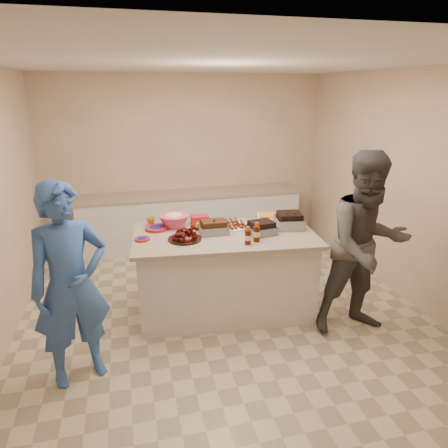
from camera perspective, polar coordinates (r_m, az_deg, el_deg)
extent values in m
cube|color=#47230F|center=(4.43, -1.49, -1.31)|extent=(0.31, 0.24, 0.09)
cube|color=black|center=(4.43, 5.34, -1.38)|extent=(0.33, 0.29, 0.09)
cube|color=gray|center=(4.67, 9.25, -0.49)|extent=(0.35, 0.35, 0.12)
cylinder|color=silver|center=(4.61, 1.33, -0.50)|extent=(0.35, 0.35, 0.05)
cube|color=orange|center=(4.88, 6.75, 0.48)|extent=(0.38, 0.32, 0.09)
cylinder|color=#411303|center=(4.12, 3.41, -2.90)|extent=(0.07, 0.07, 0.19)
cylinder|color=#411303|center=(4.21, 4.66, -2.48)|extent=(0.08, 0.08, 0.21)
cylinder|color=#F0CA02|center=(4.51, -3.73, -0.98)|extent=(0.05, 0.05, 0.12)
imported|color=silver|center=(4.59, -0.27, -0.57)|extent=(0.13, 0.05, 0.13)
cylinder|color=#A9181F|center=(4.60, -9.61, -0.79)|extent=(0.29, 0.29, 0.03)
cylinder|color=#A9181F|center=(4.31, -11.58, -2.26)|extent=(0.18, 0.18, 0.02)
imported|color=#AE7619|center=(4.76, -10.38, -0.17)|extent=(0.11, 0.10, 0.10)
cube|color=#A9181F|center=(4.74, -3.46, 0.05)|extent=(0.21, 0.16, 0.10)
imported|color=#365DA9|center=(4.09, -19.51, -19.57)|extent=(1.24, 1.92, 0.43)
imported|color=#534F4B|center=(4.72, 18.35, -13.82)|extent=(0.99, 1.94, 0.73)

